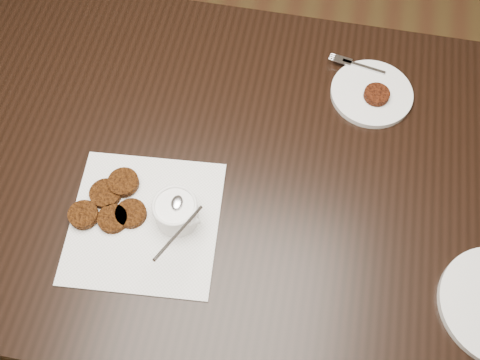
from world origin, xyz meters
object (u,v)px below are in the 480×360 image
at_px(napkin, 145,222).
at_px(plate_with_patty, 372,91).
at_px(table, 206,231).
at_px(sauce_ramekin, 174,204).

xyz_separation_m(napkin, plate_with_patty, (0.40, 0.38, 0.01)).
bearing_deg(napkin, plate_with_patty, 43.81).
relative_size(table, napkin, 4.81).
height_order(napkin, plate_with_patty, plate_with_patty).
bearing_deg(sauce_ramekin, plate_with_patty, 46.93).
xyz_separation_m(table, sauce_ramekin, (-0.00, -0.13, 0.44)).
bearing_deg(sauce_ramekin, table, 88.61).
relative_size(sauce_ramekin, plate_with_patty, 0.67).
xyz_separation_m(sauce_ramekin, plate_with_patty, (0.34, 0.36, -0.05)).
height_order(napkin, sauce_ramekin, sauce_ramekin).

